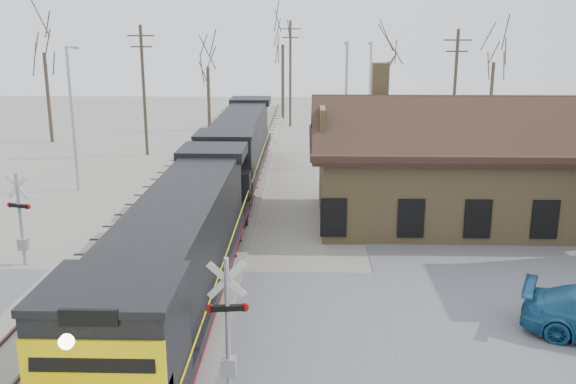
{
  "coord_description": "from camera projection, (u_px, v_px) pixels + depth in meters",
  "views": [
    {
      "loc": [
        4.24,
        -19.9,
        9.78
      ],
      "look_at": [
        3.41,
        9.0,
        2.22
      ],
      "focal_mm": 40.0,
      "sensor_mm": 36.0,
      "label": 1
    }
  ],
  "objects": [
    {
      "name": "utility_pole_a",
      "position": [
        144.0,
        88.0,
        48.4
      ],
      "size": [
        2.0,
        0.24,
        9.79
      ],
      "color": "#382D23",
      "rests_on": "ground"
    },
    {
      "name": "streetlight_b",
      "position": [
        346.0,
        98.0,
        44.53
      ],
      "size": [
        0.25,
        2.04,
        8.66
      ],
      "color": "#A5A8AD",
      "rests_on": "ground"
    },
    {
      "name": "utility_pole_c",
      "position": [
        454.0,
        92.0,
        47.31
      ],
      "size": [
        2.0,
        0.24,
        9.5
      ],
      "color": "#382D23",
      "rests_on": "ground"
    },
    {
      "name": "tree_e",
      "position": [
        495.0,
        51.0,
        58.59
      ],
      "size": [
        4.29,
        4.29,
        10.52
      ],
      "color": "#382D23",
      "rests_on": "ground"
    },
    {
      "name": "track_main",
      "position": [
        231.0,
        201.0,
        36.32
      ],
      "size": [
        3.4,
        90.0,
        0.24
      ],
      "color": "#A49F95",
      "rests_on": "ground"
    },
    {
      "name": "locomotive_trailing",
      "position": [
        239.0,
        147.0,
        40.27
      ],
      "size": [
        2.96,
        19.85,
        4.17
      ],
      "color": "black",
      "rests_on": "ground"
    },
    {
      "name": "tree_c",
      "position": [
        283.0,
        32.0,
        66.92
      ],
      "size": [
        5.18,
        5.18,
        12.69
      ],
      "color": "#382D23",
      "rests_on": "ground"
    },
    {
      "name": "crossbuck_near",
      "position": [
        228.0,
        333.0,
        16.95
      ],
      "size": [
        1.14,
        0.3,
        3.99
      ],
      "rotation": [
        0.0,
        0.0,
        0.12
      ],
      "color": "#A5A8AD",
      "rests_on": "ground"
    },
    {
      "name": "track_siding",
      "position": [
        152.0,
        201.0,
        36.45
      ],
      "size": [
        3.4,
        90.0,
        0.24
      ],
      "color": "#A49F95",
      "rests_on": "ground"
    },
    {
      "name": "depot",
      "position": [
        459.0,
        175.0,
        32.5
      ],
      "size": [
        15.2,
        9.31,
        7.9
      ],
      "color": "#977A4E",
      "rests_on": "ground"
    },
    {
      "name": "tree_a",
      "position": [
        43.0,
        37.0,
        52.96
      ],
      "size": [
        5.02,
        5.02,
        12.3
      ],
      "color": "#382D23",
      "rests_on": "ground"
    },
    {
      "name": "road",
      "position": [
        181.0,
        320.0,
        21.83
      ],
      "size": [
        60.0,
        9.0,
        0.03
      ],
      "primitive_type": "cube",
      "color": "#5E5E63",
      "rests_on": "ground"
    },
    {
      "name": "tree_d",
      "position": [
        389.0,
        50.0,
        61.19
      ],
      "size": [
        4.24,
        4.24,
        10.38
      ],
      "color": "#382D23",
      "rests_on": "ground"
    },
    {
      "name": "streetlight_a",
      "position": [
        73.0,
        111.0,
        37.96
      ],
      "size": [
        0.25,
        2.04,
        8.6
      ],
      "color": "#A5A8AD",
      "rests_on": "ground"
    },
    {
      "name": "crossbuck_far",
      "position": [
        21.0,
        222.0,
        26.52
      ],
      "size": [
        1.1,
        0.39,
        3.95
      ],
      "rotation": [
        0.0,
        0.0,
        2.86
      ],
      "color": "#A5A8AD",
      "rests_on": "ground"
    },
    {
      "name": "utility_pole_b",
      "position": [
        290.0,
        72.0,
        62.3
      ],
      "size": [
        2.0,
        0.24,
        10.19
      ],
      "color": "#382D23",
      "rests_on": "ground"
    },
    {
      "name": "locomotive_lead",
      "position": [
        175.0,
        262.0,
        20.8
      ],
      "size": [
        2.96,
        19.85,
        4.41
      ],
      "color": "black",
      "rests_on": "ground"
    },
    {
      "name": "tree_b",
      "position": [
        207.0,
        56.0,
        59.79
      ],
      "size": [
        3.97,
        3.97,
        9.73
      ],
      "color": "#382D23",
      "rests_on": "ground"
    },
    {
      "name": "streetlight_c",
      "position": [
        370.0,
        86.0,
        54.05
      ],
      "size": [
        0.25,
        2.04,
        8.4
      ],
      "color": "#A5A8AD",
      "rests_on": "ground"
    },
    {
      "name": "ground",
      "position": [
        181.0,
        321.0,
        21.84
      ],
      "size": [
        140.0,
        140.0,
        0.0
      ],
      "primitive_type": "plane",
      "color": "#A49F95",
      "rests_on": "ground"
    }
  ]
}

